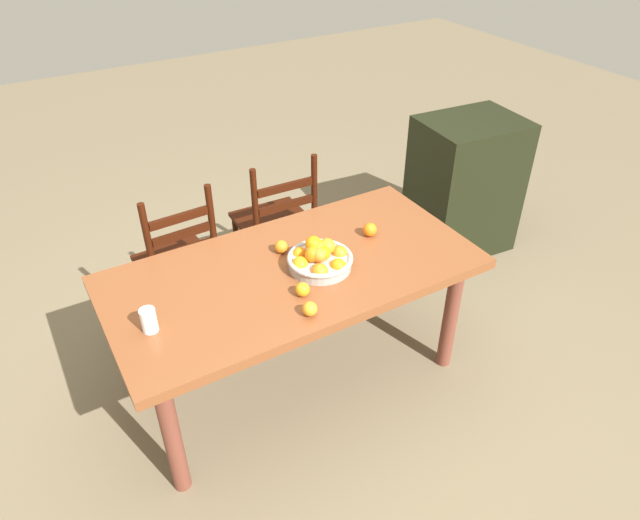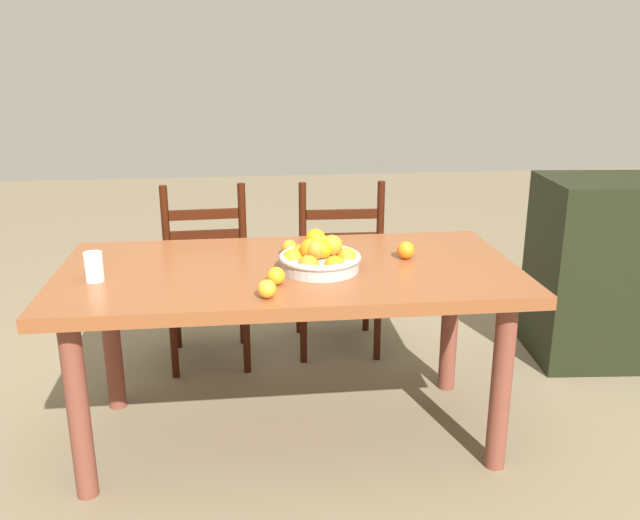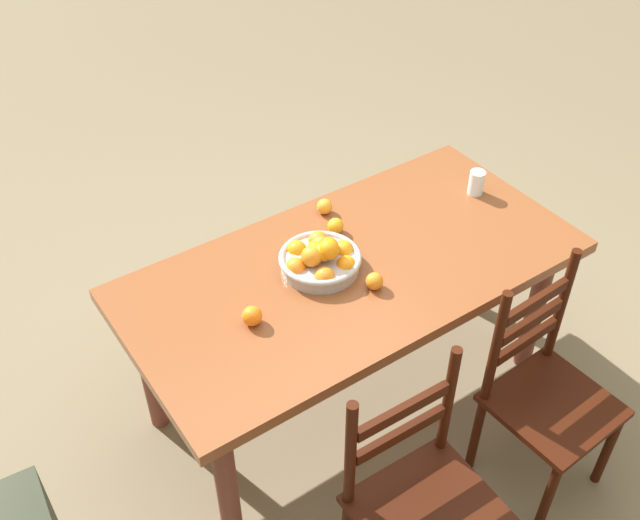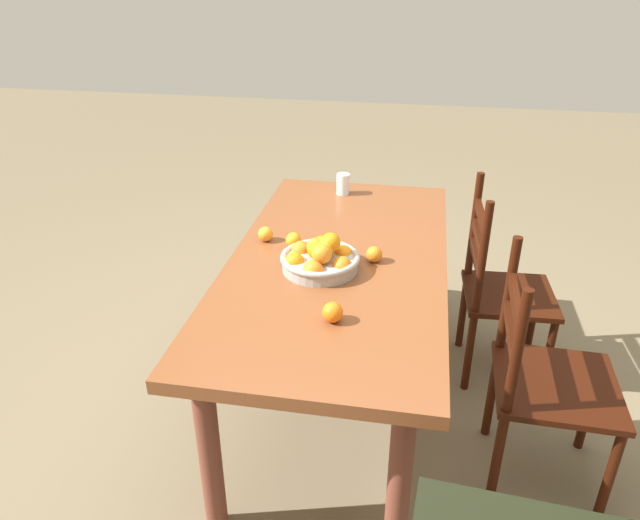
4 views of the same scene
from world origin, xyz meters
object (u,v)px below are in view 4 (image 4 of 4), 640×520
Objects in this scene: chair_near_window at (544,383)px; drinking_glass at (343,184)px; orange_loose_1 at (266,234)px; orange_loose_2 at (293,240)px; dining_table at (338,276)px; orange_loose_3 at (374,254)px; orange_loose_0 at (333,312)px; fruit_bowl at (320,258)px; chair_by_cabinet at (499,290)px.

drinking_glass is at bearing 43.02° from chair_near_window.
orange_loose_1 and orange_loose_2 have the same top height.
dining_table is 26.97× the size of orange_loose_3.
orange_loose_3 reaches higher than dining_table.
dining_table is 0.36m from orange_loose_1.
drinking_glass is at bearing -173.22° from dining_table.
drinking_glass reaches higher than dining_table.
dining_table is 0.24m from orange_loose_2.
orange_loose_0 is 1.18m from drinking_glass.
orange_loose_1 is at bearing -127.30° from fruit_bowl.
chair_near_window is at bearing 41.34° from drinking_glass.
chair_by_cabinet is 0.95m from fruit_bowl.
fruit_bowl is 4.38× the size of orange_loose_0.
fruit_bowl is 4.79× the size of orange_loose_3.
orange_loose_3 is (0.07, 0.34, 0.00)m from orange_loose_2.
fruit_bowl reaches higher than orange_loose_0.
orange_loose_0 reaches higher than dining_table.
orange_loose_0 is (0.82, -0.65, 0.32)m from chair_by_cabinet.
orange_loose_1 is 0.65m from drinking_glass.
orange_loose_0 is at bearing 6.54° from drinking_glass.
drinking_glass reaches higher than orange_loose_3.
chair_by_cabinet is at bearing 65.94° from drinking_glass.
chair_near_window is 14.43× the size of orange_loose_2.
orange_loose_2 is 0.99× the size of orange_loose_3.
chair_by_cabinet is 13.36× the size of orange_loose_0.
orange_loose_0 is 1.09× the size of orange_loose_3.
orange_loose_1 reaches higher than dining_table.
dining_table is at bearing 153.54° from fruit_bowl.
fruit_bowl is 4.83× the size of orange_loose_2.
orange_loose_0 is at bearing -11.71° from orange_loose_3.
orange_loose_0 is at bearing 33.94° from orange_loose_1.
chair_near_window is at bearing -174.00° from chair_by_cabinet.
orange_loose_1 is 0.99× the size of orange_loose_3.
fruit_bowl is 4.84× the size of orange_loose_1.
fruit_bowl is at bearing 78.98° from chair_near_window.
orange_loose_0 is 0.68m from orange_loose_1.
dining_table is 24.70× the size of orange_loose_0.
chair_near_window is (0.31, 0.80, -0.20)m from dining_table.
orange_loose_3 is at bearing 168.29° from orange_loose_0.
dining_table is at bearing -94.73° from orange_loose_3.
orange_loose_2 is (-0.17, -0.14, -0.02)m from fruit_bowl.
orange_loose_0 is at bearing 16.57° from fruit_bowl.
chair_by_cabinet is at bearing 107.99° from orange_loose_2.
orange_loose_1 is at bearing 101.14° from chair_by_cabinet.
orange_loose_2 is 0.35m from orange_loose_3.
fruit_bowl reaches higher than orange_loose_1.
chair_by_cabinet is 0.74m from orange_loose_3.
chair_by_cabinet reaches higher than chair_near_window.
orange_loose_2 is 0.65m from drinking_glass.
chair_by_cabinet reaches higher than orange_loose_3.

